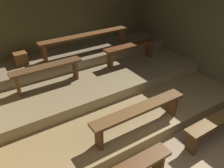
% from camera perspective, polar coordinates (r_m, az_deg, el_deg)
% --- Properties ---
extents(ground, '(5.72, 5.56, 0.08)m').
position_cam_1_polar(ground, '(4.97, 1.72, -7.03)').
color(ground, olive).
extents(wall_back, '(5.72, 0.06, 2.54)m').
position_cam_1_polar(wall_back, '(6.31, -10.95, 14.25)').
color(wall_back, brown).
rests_on(wall_back, ground).
extents(wall_right, '(0.06, 5.56, 2.54)m').
position_cam_1_polar(wall_right, '(5.99, 22.41, 11.65)').
color(wall_right, brown).
rests_on(wall_right, ground).
extents(platform_lower, '(4.92, 3.52, 0.23)m').
position_cam_1_polar(platform_lower, '(5.31, -2.04, -2.27)').
color(platform_lower, olive).
rests_on(platform_lower, ground).
extents(platform_middle, '(4.92, 2.34, 0.23)m').
position_cam_1_polar(platform_middle, '(5.64, -5.20, 2.45)').
color(platform_middle, '#8B7651').
rests_on(platform_middle, platform_lower).
extents(platform_upper, '(4.92, 1.05, 0.23)m').
position_cam_1_polar(platform_upper, '(6.07, -8.22, 6.76)').
color(platform_upper, '#826F54').
rests_on(platform_upper, platform_middle).
extents(bench_floor_right, '(1.70, 0.25, 0.46)m').
position_cam_1_polar(bench_floor_right, '(4.57, 25.28, -7.88)').
color(bench_floor_right, brown).
rests_on(bench_floor_right, ground).
extents(bench_lower_center, '(1.83, 0.25, 0.46)m').
position_cam_1_polar(bench_lower_center, '(3.96, 6.74, -6.77)').
color(bench_lower_center, brown).
rests_on(bench_lower_center, platform_lower).
extents(bench_middle_left, '(1.48, 0.25, 0.46)m').
position_cam_1_polar(bench_middle_left, '(4.95, -15.63, 3.38)').
color(bench_middle_left, brown).
rests_on(bench_middle_left, platform_middle).
extents(bench_middle_right, '(1.48, 0.25, 0.46)m').
position_cam_1_polar(bench_middle_right, '(5.85, 4.71, 8.74)').
color(bench_middle_right, brown).
rests_on(bench_middle_right, platform_middle).
extents(bench_upper_center, '(2.40, 0.25, 0.46)m').
position_cam_1_polar(bench_upper_center, '(5.86, -6.34, 11.33)').
color(bench_upper_center, brown).
rests_on(bench_upper_center, platform_upper).
extents(wooden_crate_upper, '(0.28, 0.28, 0.28)m').
position_cam_1_polar(wooden_crate_upper, '(5.66, -21.49, 5.88)').
color(wooden_crate_upper, brown).
rests_on(wooden_crate_upper, platform_upper).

